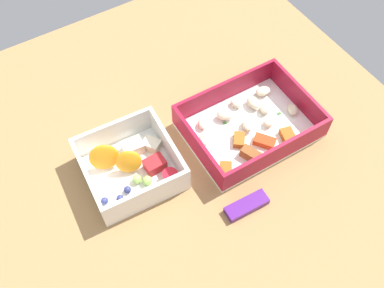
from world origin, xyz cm
name	(u,v)px	position (x,y,z in cm)	size (l,w,h in cm)	color
table_surface	(183,158)	(0.00, 0.00, 1.00)	(80.00, 80.00, 2.00)	#9E7547
pasta_container	(250,125)	(-12.38, 1.59, 3.51)	(21.57, 16.25, 5.06)	white
fruit_bowl	(131,166)	(8.65, -1.55, 3.96)	(15.20, 14.98, 5.69)	white
candy_bar	(247,206)	(-3.45, 13.35, 2.60)	(7.00, 2.40, 1.20)	#51197A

